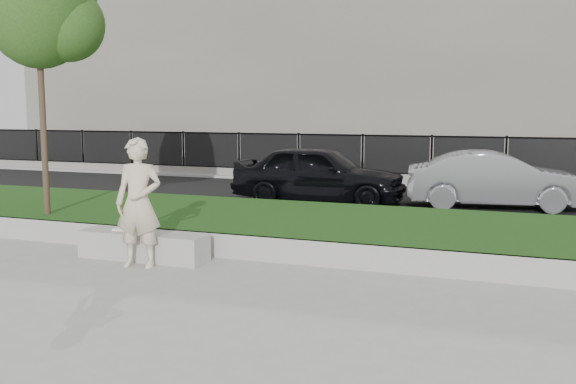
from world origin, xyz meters
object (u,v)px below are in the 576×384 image
at_px(man, 139,203).
at_px(book, 121,229).
at_px(car_dark, 319,174).
at_px(car_silver, 496,180).
at_px(stone_bench, 143,246).

distance_m(man, book, 0.97).
height_order(man, car_dark, man).
bearing_deg(car_silver, stone_bench, 136.00).
distance_m(man, car_dark, 7.13).
relative_size(stone_bench, book, 9.39).
xyz_separation_m(man, car_silver, (4.85, 7.79, -0.27)).
height_order(book, car_silver, car_silver).
relative_size(man, car_dark, 0.46).
bearing_deg(car_dark, stone_bench, 171.01).
distance_m(book, car_silver, 9.18).
xyz_separation_m(stone_bench, book, (-0.44, 0.02, 0.24)).
bearing_deg(book, car_silver, 50.26).
bearing_deg(stone_bench, man, -62.53).
distance_m(car_dark, car_silver, 4.29).
bearing_deg(book, stone_bench, -5.53).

